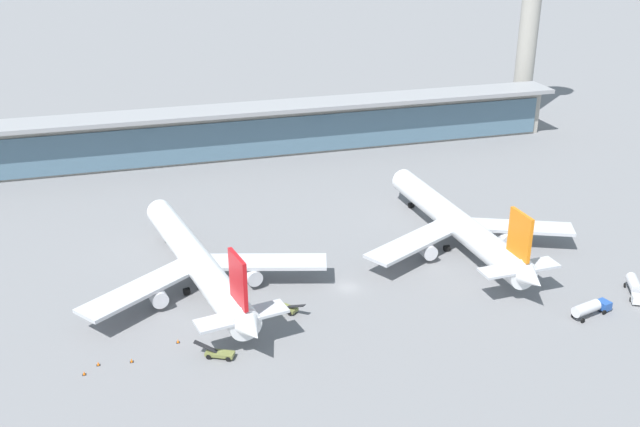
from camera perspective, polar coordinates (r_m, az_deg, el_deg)
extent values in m
plane|color=slate|center=(144.59, 2.15, -5.79)|extent=(1200.00, 1200.00, 0.00)
cylinder|color=white|center=(145.22, -9.63, -3.58)|extent=(15.32, 54.23, 5.70)
cone|color=white|center=(171.14, -12.60, 0.43)|extent=(6.42, 6.05, 5.59)
cone|color=white|center=(120.80, -5.43, -8.95)|extent=(6.18, 7.09, 5.13)
cube|color=black|center=(167.82, -12.34, 0.36)|extent=(4.63, 3.09, 0.69)
cube|color=#B7BABF|center=(138.87, -13.83, -5.74)|extent=(23.53, 19.64, 0.69)
cube|color=#B7BABF|center=(144.99, -4.37, -3.79)|extent=(25.37, 12.70, 0.69)
cylinder|color=silver|center=(139.84, -12.52, -6.32)|extent=(3.84, 4.63, 3.15)
cylinder|color=silver|center=(144.48, -5.34, -4.80)|extent=(3.84, 4.63, 3.15)
cube|color=red|center=(121.46, -6.40, -5.14)|extent=(1.91, 6.89, 8.85)
cube|color=#B7BABF|center=(123.83, -6.11, -7.95)|extent=(16.25, 7.08, 0.49)
cylinder|color=black|center=(144.16, -10.34, -5.97)|extent=(1.41, 1.57, 1.38)
cylinder|color=black|center=(145.69, -7.97, -5.47)|extent=(1.41, 1.57, 1.38)
cylinder|color=black|center=(166.15, -11.78, -1.99)|extent=(1.41, 1.57, 1.38)
cylinder|color=white|center=(162.82, 10.45, -0.59)|extent=(8.22, 54.29, 5.70)
cone|color=white|center=(186.92, 6.17, 2.84)|extent=(5.82, 5.39, 5.59)
cone|color=white|center=(140.65, 16.12, -4.89)|extent=(5.42, 6.51, 5.13)
cube|color=black|center=(183.82, 6.60, 2.79)|extent=(4.38, 2.56, 0.69)
cube|color=#B7BABF|center=(153.90, 7.28, -2.24)|extent=(24.59, 17.32, 0.69)
cube|color=#B7BABF|center=(165.48, 14.98, -1.00)|extent=(25.07, 15.51, 0.69)
cylinder|color=silver|center=(155.51, 8.32, -2.82)|extent=(3.34, 4.27, 3.15)
cylinder|color=silver|center=(164.30, 14.15, -1.84)|extent=(3.34, 4.27, 3.15)
cube|color=orange|center=(141.36, 15.31, -1.62)|extent=(1.01, 6.91, 8.85)
cube|color=#B7BABF|center=(143.37, 15.25, -4.10)|extent=(15.92, 5.06, 0.49)
cylinder|color=black|center=(161.02, 9.84, -2.68)|extent=(1.24, 1.43, 1.38)
cylinder|color=black|center=(163.93, 11.79, -2.35)|extent=(1.24, 1.43, 1.38)
cylinder|color=black|center=(182.20, 7.11, 0.65)|extent=(1.24, 1.43, 1.38)
cube|color=silver|center=(150.58, 23.56, -6.13)|extent=(3.04, 2.86, 1.50)
cylinder|color=silver|center=(154.39, 23.25, -5.04)|extent=(4.38, 5.95, 2.10)
cylinder|color=black|center=(151.46, 23.04, -6.18)|extent=(0.65, 0.93, 0.90)
cylinder|color=black|center=(156.89, 23.43, -5.22)|extent=(0.65, 0.93, 0.90)
cylinder|color=black|center=(156.37, 22.64, -5.18)|extent=(0.65, 0.93, 0.90)
cube|color=olive|center=(124.85, -7.80, -10.76)|extent=(5.09, 3.78, 0.60)
cube|color=black|center=(124.96, -8.90, -10.20)|extent=(3.93, 2.59, 1.72)
cylinder|color=black|center=(124.86, -8.66, -10.98)|extent=(0.93, 0.66, 0.90)
cylinder|color=black|center=(126.14, -8.41, -10.57)|extent=(0.93, 0.66, 0.90)
cylinder|color=black|center=(123.90, -7.16, -11.18)|extent=(0.93, 0.66, 0.90)
cylinder|color=black|center=(125.20, -6.93, -10.77)|extent=(0.93, 0.66, 0.90)
cube|color=olive|center=(136.57, -2.72, -7.32)|extent=(4.41, 4.87, 0.60)
cube|color=black|center=(134.74, -1.90, -7.22)|extent=(3.18, 3.65, 1.72)
cylinder|color=black|center=(136.40, -1.94, -7.49)|extent=(0.78, 0.88, 0.90)
cylinder|color=black|center=(135.28, -2.36, -7.78)|extent=(0.78, 0.88, 0.90)
cylinder|color=black|center=(138.18, -3.06, -7.08)|extent=(0.78, 0.88, 0.90)
cylinder|color=black|center=(137.07, -3.49, -7.36)|extent=(0.78, 0.88, 0.90)
cube|color=#234C9E|center=(146.11, 21.21, -6.64)|extent=(2.54, 2.83, 1.50)
cylinder|color=silver|center=(142.35, 20.02, -6.95)|extent=(5.95, 3.45, 2.10)
cylinder|color=black|center=(146.35, 20.59, -6.83)|extent=(0.94, 0.50, 0.90)
cylinder|color=black|center=(145.23, 21.26, -7.18)|extent=(0.94, 0.50, 0.90)
cylinder|color=black|center=(142.34, 19.12, -7.49)|extent=(0.94, 0.50, 0.90)
cylinder|color=black|center=(141.19, 19.79, -7.86)|extent=(0.94, 0.50, 0.90)
cube|color=#9E998E|center=(218.67, -4.86, 6.37)|extent=(183.91, 8.00, 14.00)
cube|color=slate|center=(214.84, -4.62, 5.88)|extent=(180.23, 0.50, 11.20)
cube|color=gray|center=(214.71, -4.82, 8.16)|extent=(187.59, 12.80, 1.20)
cylinder|color=#9E998E|center=(262.32, 16.00, 14.15)|extent=(6.40, 6.40, 65.19)
cone|color=orange|center=(126.74, -14.46, -11.01)|extent=(0.44, 0.44, 0.70)
cube|color=black|center=(126.92, -14.45, -11.13)|extent=(0.62, 0.62, 0.04)
cone|color=orange|center=(129.97, -11.00, -9.71)|extent=(0.44, 0.44, 0.70)
cube|color=black|center=(130.15, -10.99, -9.84)|extent=(0.62, 0.62, 0.04)
cone|color=orange|center=(125.82, -17.89, -11.73)|extent=(0.44, 0.44, 0.70)
cube|color=black|center=(126.00, -17.88, -11.86)|extent=(0.62, 0.62, 0.04)
cone|color=orange|center=(127.41, -16.89, -11.11)|extent=(0.44, 0.44, 0.70)
cube|color=black|center=(127.59, -16.87, -11.24)|extent=(0.62, 0.62, 0.04)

